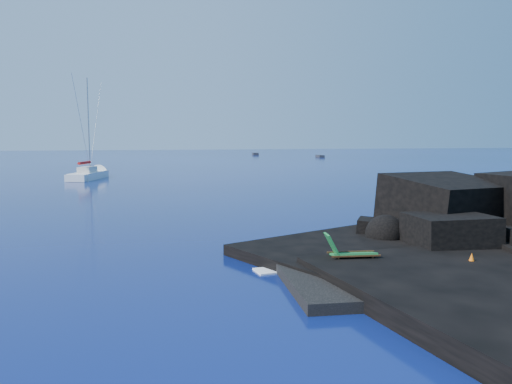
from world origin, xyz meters
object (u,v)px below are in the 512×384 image
Objects in this scene: sunbather at (454,277)px; distant_boat_a at (255,155)px; deck_chair at (354,247)px; sailboat at (89,179)px; marker_cone at (472,261)px; distant_boat_b at (320,157)px.

sunbather is 0.32× the size of distant_boat_a.
deck_chair is 1.13× the size of sunbather.
sailboat is 21.61× the size of marker_cone.
marker_cone reaches higher than distant_boat_b.
distant_boat_b is at bearing 53.01° from sunbather.
deck_chair is (12.12, -46.85, 0.98)m from sailboat.
marker_cone is at bearing 19.85° from sunbather.
distant_boat_a is at bearing 61.00° from sunbather.
marker_cone is 0.13× the size of distant_boat_b.
sailboat is 77.72m from distant_boat_b.
sailboat is at bearing 108.11° from marker_cone.
sunbather is 2.87× the size of marker_cone.
marker_cone is (15.84, -48.42, 0.63)m from sailboat.
sunbather is 0.37× the size of distant_boat_b.
marker_cone is (1.57, 1.18, 0.13)m from sunbather.
distant_boat_b is at bearing -52.26° from distant_boat_a.
distant_boat_b is at bearing 63.23° from sailboat.
sunbather is 130.91m from distant_boat_a.
deck_chair is 128.68m from distant_boat_a.
distant_boat_a is 24.38m from distant_boat_b.
sailboat is at bearing -125.52° from distant_boat_b.
sailboat reaches higher than distant_boat_b.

